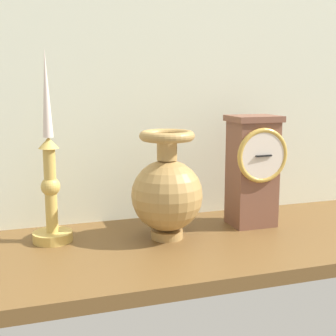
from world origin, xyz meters
TOP-DOWN VIEW (x-y plane):
  - ground_plane at (0.00, 0.00)cm, footprint 100.00×36.00cm
  - back_wall at (0.00, 18.50)cm, footprint 120.00×2.00cm
  - mantel_clock at (5.28, 5.40)cm, footprint 10.81×8.88cm
  - candlestick_tall_left at (-34.60, 7.75)cm, footprint 7.30×7.30cm
  - brass_vase_bulbous at (-13.92, 2.88)cm, footprint 13.35×13.35cm

SIDE VIEW (x-z plane):
  - ground_plane at x=0.00cm, z-range -2.40..0.00cm
  - brass_vase_bulbous at x=-13.92cm, z-range -1.06..19.28cm
  - candlestick_tall_left at x=-34.60cm, z-range -6.54..28.47cm
  - mantel_clock at x=5.28cm, z-range 0.48..23.01cm
  - back_wall at x=0.00cm, z-range 0.00..65.00cm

